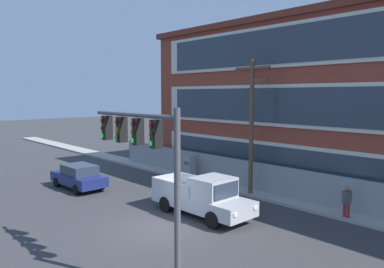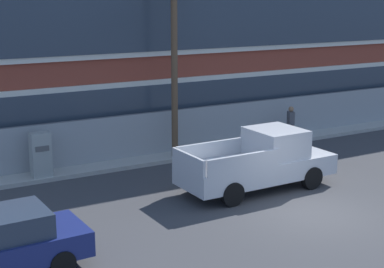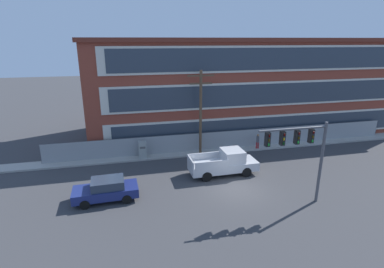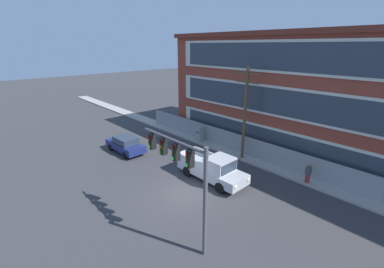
{
  "view_description": "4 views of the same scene",
  "coord_description": "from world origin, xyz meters",
  "px_view_note": "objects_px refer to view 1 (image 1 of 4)",
  "views": [
    {
      "loc": [
        13.05,
        -9.84,
        6.06
      ],
      "look_at": [
        -2.96,
        4.8,
        3.75
      ],
      "focal_mm": 35.0,
      "sensor_mm": 36.0,
      "label": 1
    },
    {
      "loc": [
        -11.82,
        -12.92,
        6.59
      ],
      "look_at": [
        -1.67,
        4.65,
        1.79
      ],
      "focal_mm": 55.0,
      "sensor_mm": 36.0,
      "label": 2
    },
    {
      "loc": [
        -7.89,
        -18.64,
        10.66
      ],
      "look_at": [
        -2.88,
        2.28,
        3.86
      ],
      "focal_mm": 28.0,
      "sensor_mm": 36.0,
      "label": 3
    },
    {
      "loc": [
        11.64,
        -10.03,
        9.72
      ],
      "look_at": [
        -1.72,
        2.32,
        3.4
      ],
      "focal_mm": 24.0,
      "sensor_mm": 36.0,
      "label": 4
    }
  ],
  "objects_px": {
    "traffic_signal_mast": "(145,151)",
    "pickup_truck_silver": "(203,197)",
    "electrical_cabinet": "(189,168)",
    "pedestrian_near_cabinet": "(347,201)",
    "sedan_navy": "(79,176)",
    "utility_pole_near_corner": "(252,121)"
  },
  "relations": [
    {
      "from": "pickup_truck_silver",
      "to": "utility_pole_near_corner",
      "type": "distance_m",
      "value": 5.95
    },
    {
      "from": "traffic_signal_mast",
      "to": "pedestrian_near_cabinet",
      "type": "height_order",
      "value": "traffic_signal_mast"
    },
    {
      "from": "sedan_navy",
      "to": "pedestrian_near_cabinet",
      "type": "xyz_separation_m",
      "value": [
        14.48,
        6.73,
        0.18
      ]
    },
    {
      "from": "pedestrian_near_cabinet",
      "to": "sedan_navy",
      "type": "bearing_deg",
      "value": -155.08
    },
    {
      "from": "pickup_truck_silver",
      "to": "sedan_navy",
      "type": "bearing_deg",
      "value": -167.3
    },
    {
      "from": "traffic_signal_mast",
      "to": "pedestrian_near_cabinet",
      "type": "bearing_deg",
      "value": 78.64
    },
    {
      "from": "traffic_signal_mast",
      "to": "sedan_navy",
      "type": "bearing_deg",
      "value": 164.06
    },
    {
      "from": "utility_pole_near_corner",
      "to": "electrical_cabinet",
      "type": "distance_m",
      "value": 6.58
    },
    {
      "from": "traffic_signal_mast",
      "to": "electrical_cabinet",
      "type": "bearing_deg",
      "value": 132.07
    },
    {
      "from": "electrical_cabinet",
      "to": "pedestrian_near_cabinet",
      "type": "distance_m",
      "value": 11.45
    },
    {
      "from": "electrical_cabinet",
      "to": "pedestrian_near_cabinet",
      "type": "xyz_separation_m",
      "value": [
        11.45,
        -0.13,
        0.08
      ]
    },
    {
      "from": "sedan_navy",
      "to": "pickup_truck_silver",
      "type": "bearing_deg",
      "value": 12.7
    },
    {
      "from": "traffic_signal_mast",
      "to": "sedan_navy",
      "type": "xyz_separation_m",
      "value": [
        -12.42,
        3.55,
        -3.41
      ]
    },
    {
      "from": "traffic_signal_mast",
      "to": "pickup_truck_silver",
      "type": "height_order",
      "value": "traffic_signal_mast"
    },
    {
      "from": "sedan_navy",
      "to": "utility_pole_near_corner",
      "type": "xyz_separation_m",
      "value": [
        8.54,
        6.83,
        3.69
      ]
    },
    {
      "from": "pickup_truck_silver",
      "to": "pedestrian_near_cabinet",
      "type": "relative_size",
      "value": 3.36
    },
    {
      "from": "sedan_navy",
      "to": "utility_pole_near_corner",
      "type": "distance_m",
      "value": 11.54
    },
    {
      "from": "pickup_truck_silver",
      "to": "utility_pole_near_corner",
      "type": "height_order",
      "value": "utility_pole_near_corner"
    },
    {
      "from": "traffic_signal_mast",
      "to": "utility_pole_near_corner",
      "type": "relative_size",
      "value": 0.7
    },
    {
      "from": "pickup_truck_silver",
      "to": "sedan_navy",
      "type": "height_order",
      "value": "pickup_truck_silver"
    },
    {
      "from": "electrical_cabinet",
      "to": "sedan_navy",
      "type": "bearing_deg",
      "value": -113.83
    },
    {
      "from": "utility_pole_near_corner",
      "to": "pedestrian_near_cabinet",
      "type": "height_order",
      "value": "utility_pole_near_corner"
    }
  ]
}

